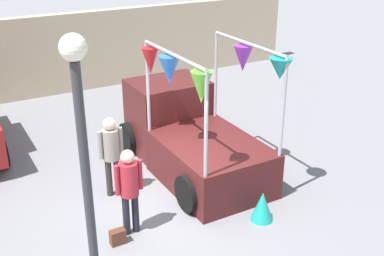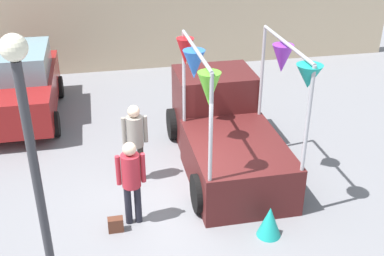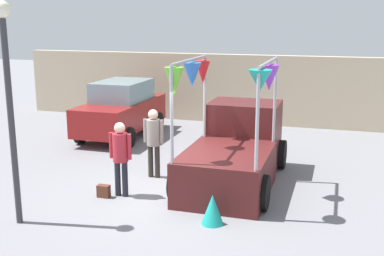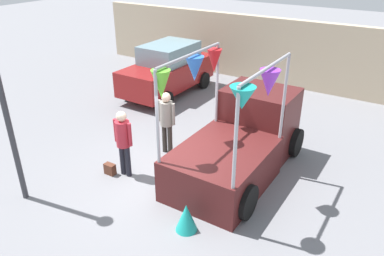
# 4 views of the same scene
# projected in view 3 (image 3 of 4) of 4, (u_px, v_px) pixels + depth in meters

# --- Properties ---
(ground_plane) EXTENTS (60.00, 60.00, 0.00)m
(ground_plane) POSITION_uv_depth(u_px,v_px,m) (170.00, 193.00, 11.04)
(ground_plane) COLOR slate
(vendor_truck) EXTENTS (2.29, 4.06, 3.06)m
(vendor_truck) POSITION_uv_depth(u_px,v_px,m) (236.00, 147.00, 11.80)
(vendor_truck) COLOR #4C1919
(vendor_truck) RESTS_ON ground
(parked_car) EXTENTS (1.88, 4.00, 1.88)m
(parked_car) POSITION_uv_depth(u_px,v_px,m) (121.00, 109.00, 16.18)
(parked_car) COLOR maroon
(parked_car) RESTS_ON ground
(person_customer) EXTENTS (0.53, 0.34, 1.70)m
(person_customer) POSITION_uv_depth(u_px,v_px,m) (120.00, 152.00, 10.67)
(person_customer) COLOR black
(person_customer) RESTS_ON ground
(person_vendor) EXTENTS (0.53, 0.34, 1.74)m
(person_vendor) POSITION_uv_depth(u_px,v_px,m) (154.00, 137.00, 11.95)
(person_vendor) COLOR #2D2823
(person_vendor) RESTS_ON ground
(handbag) EXTENTS (0.28, 0.16, 0.28)m
(handbag) POSITION_uv_depth(u_px,v_px,m) (104.00, 191.00, 10.78)
(handbag) COLOR #592D1E
(handbag) RESTS_ON ground
(street_lamp) EXTENTS (0.32, 0.32, 4.24)m
(street_lamp) POSITION_uv_depth(u_px,v_px,m) (8.00, 84.00, 8.86)
(street_lamp) COLOR #333338
(street_lamp) RESTS_ON ground
(brick_boundary_wall) EXTENTS (18.00, 0.36, 2.60)m
(brick_boundary_wall) POSITION_uv_depth(u_px,v_px,m) (242.00, 89.00, 18.22)
(brick_boundary_wall) COLOR tan
(brick_boundary_wall) RESTS_ON ground
(folded_kite_bundle_teal) EXTENTS (0.47, 0.47, 0.60)m
(folded_kite_bundle_teal) POSITION_uv_depth(u_px,v_px,m) (212.00, 209.00, 9.34)
(folded_kite_bundle_teal) COLOR teal
(folded_kite_bundle_teal) RESTS_ON ground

